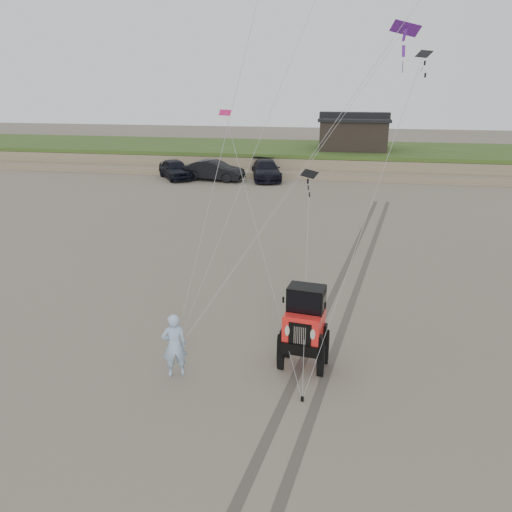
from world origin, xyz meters
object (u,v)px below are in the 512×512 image
object	(u,v)px
cabin	(354,133)
jeep	(304,337)
man	(174,345)
truck_b	(214,170)
truck_c	(266,170)
truck_a	(175,169)

from	to	relation	value
cabin	jeep	xyz separation A→B (m)	(-1.30, -35.93, -2.27)
cabin	jeep	world-z (taller)	cabin
man	truck_b	bearing A→B (deg)	-101.60
cabin	truck_b	bearing A→B (deg)	-142.12
truck_b	truck_c	size ratio (longest dim) A/B	0.92
cabin	truck_c	distance (m)	10.59
truck_a	jeep	xyz separation A→B (m)	(13.26, -27.39, 0.17)
truck_c	man	xyz separation A→B (m)	(2.25, -29.41, 0.14)
man	cabin	bearing A→B (deg)	-121.70
truck_c	cabin	bearing A→B (deg)	33.00
jeep	man	xyz separation A→B (m)	(-3.45, -1.04, -0.04)
truck_b	man	size ratio (longest dim) A/B	2.69
jeep	man	bearing A→B (deg)	-155.47
cabin	truck_c	size ratio (longest dim) A/B	1.17
truck_a	truck_c	size ratio (longest dim) A/B	0.86
cabin	truck_c	xyz separation A→B (m)	(-7.00, -7.56, -2.45)
cabin	truck_b	size ratio (longest dim) A/B	1.28
cabin	truck_c	bearing A→B (deg)	-132.82
truck_a	man	world-z (taller)	man
truck_b	jeep	distance (m)	28.97
truck_c	jeep	world-z (taller)	jeep
truck_c	jeep	bearing A→B (deg)	-92.83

